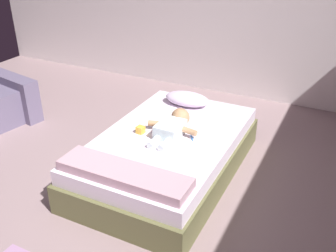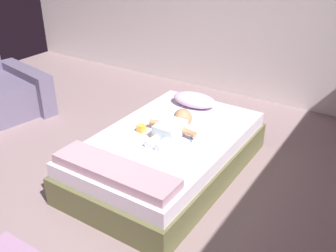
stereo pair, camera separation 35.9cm
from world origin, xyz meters
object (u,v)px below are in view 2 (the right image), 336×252
baby (174,126)px  toy_block (141,128)px  pillow (194,100)px  bed (168,154)px  toothbrush (191,137)px

baby → toy_block: size_ratio=8.09×
pillow → bed: bearing=-80.2°
pillow → toothbrush: 0.73m
baby → toothbrush: baby is taller
pillow → toy_block: (-0.13, -0.80, -0.04)m
baby → toothbrush: 0.20m
toothbrush → pillow: bearing=117.2°
toothbrush → toy_block: toy_block is taller
baby → bed: bearing=-104.4°
pillow → toothbrush: bearing=-62.8°
toothbrush → toy_block: 0.49m
pillow → toothbrush: pillow is taller
baby → toy_block: baby is taller
pillow → toothbrush: (0.33, -0.65, -0.06)m
toy_block → pillow: bearing=80.8°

